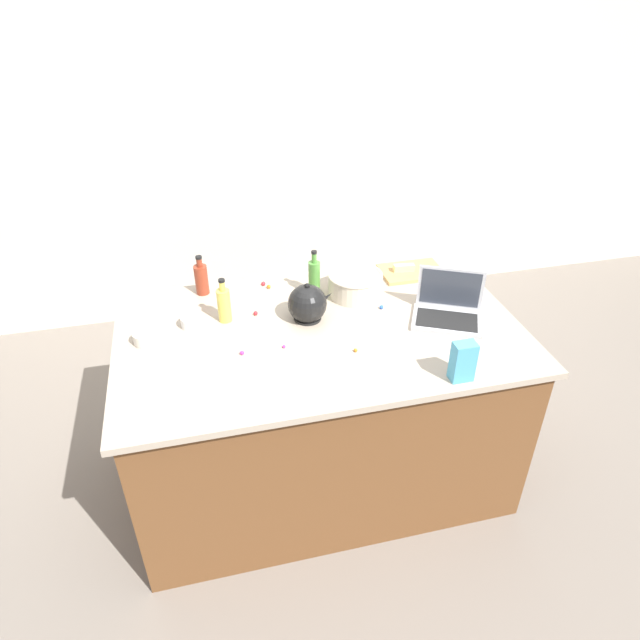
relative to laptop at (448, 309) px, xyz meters
name	(u,v)px	position (x,y,z in m)	size (l,w,h in m)	color
ground_plane	(320,468)	(-0.59, 0.05, -0.95)	(12.00, 12.00, 0.00)	slate
wall_back	(256,133)	(-0.59, 1.86, 0.35)	(8.00, 0.10, 2.60)	beige
island_counter	(320,405)	(-0.59, 0.05, -0.50)	(1.80, 1.09, 0.90)	brown
laptop	(448,309)	(0.00, 0.00, 0.00)	(0.38, 0.34, 0.22)	#B7B7BC
mixing_bowl_large	(355,284)	(-0.36, 0.31, 0.02)	(0.27, 0.27, 0.12)	beige
bottle_soy	(201,279)	(-1.08, 0.50, 0.03)	(0.07, 0.07, 0.20)	maroon
bottle_olive	(314,277)	(-0.55, 0.36, 0.05)	(0.06, 0.06, 0.23)	#4C8C38
bottle_oil	(224,304)	(-1.00, 0.22, 0.04)	(0.06, 0.06, 0.21)	#DBC64C
kettle	(308,304)	(-0.63, 0.15, 0.03)	(0.21, 0.18, 0.20)	black
cutting_board	(411,271)	(0.00, 0.45, -0.04)	(0.32, 0.22, 0.02)	tan
butter_stick_left	(404,268)	(-0.04, 0.45, -0.01)	(0.11, 0.04, 0.04)	#F4E58C
ramekin_small	(193,321)	(-1.15, 0.21, -0.02)	(0.10, 0.10, 0.05)	white
ramekin_medium	(145,337)	(-1.35, 0.13, -0.02)	(0.10, 0.10, 0.05)	beige
candy_bag	(463,361)	(-0.14, -0.42, 0.04)	(0.09, 0.06, 0.17)	#4CA5CC
candy_0	(356,350)	(-0.49, -0.15, -0.04)	(0.02, 0.02, 0.02)	orange
candy_1	(256,313)	(-0.86, 0.23, -0.04)	(0.02, 0.02, 0.02)	red
candy_2	(269,287)	(-0.76, 0.47, -0.04)	(0.02, 0.02, 0.02)	orange
candy_3	(284,347)	(-0.78, -0.05, -0.04)	(0.01, 0.01, 0.01)	#CC3399
candy_4	(381,307)	(-0.27, 0.15, -0.04)	(0.02, 0.02, 0.02)	blue
candy_5	(242,353)	(-0.96, -0.06, -0.04)	(0.02, 0.02, 0.02)	#CC3399
candy_6	(263,284)	(-0.78, 0.50, -0.04)	(0.02, 0.02, 0.02)	red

